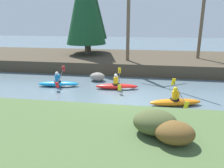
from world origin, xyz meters
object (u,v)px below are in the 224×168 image
kayaker_lead (176,101)px  kayaker_trailing (60,83)px  boulder_midstream (97,77)px  kayaker_middle (118,86)px

kayaker_lead → kayaker_trailing: bearing=149.3°
kayaker_trailing → boulder_midstream: bearing=30.9°
kayaker_lead → kayaker_middle: (-3.30, 2.30, -0.02)m
kayaker_lead → kayaker_middle: same height
kayaker_lead → kayaker_middle: 4.03m
boulder_midstream → kayaker_lead: bearing=-38.3°
kayaker_lead → boulder_midstream: 6.46m
kayaker_trailing → kayaker_lead: bearing=-25.5°
kayaker_lead → kayaker_trailing: same height
kayaker_lead → kayaker_trailing: (-7.22, 2.25, -0.02)m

